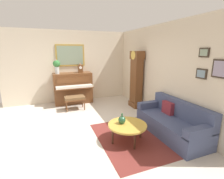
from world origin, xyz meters
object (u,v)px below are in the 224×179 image
object	(u,v)px
green_jug	(122,120)
piano	(73,88)
piano_bench	(75,99)
coffee_table	(127,125)
flower_vase	(57,65)
mantel_clock	(80,68)
grandfather_clock	(136,81)
couch	(172,122)

from	to	relation	value
green_jug	piano	bearing A→B (deg)	-168.97
piano_bench	green_jug	bearing A→B (deg)	16.28
piano_bench	coffee_table	xyz separation A→B (m)	(2.50, 0.81, -0.02)
piano	coffee_table	bearing A→B (deg)	12.43
piano_bench	coffee_table	bearing A→B (deg)	17.89
piano	flower_vase	bearing A→B (deg)	-89.84
piano	coffee_table	size ratio (longest dim) A/B	1.64
mantel_clock	coffee_table	bearing A→B (deg)	7.16
piano	grandfather_clock	distance (m)	2.47
piano_bench	flower_vase	world-z (taller)	flower_vase
couch	green_jug	bearing A→B (deg)	-98.69
flower_vase	green_jug	size ratio (longest dim) A/B	2.42
grandfather_clock	mantel_clock	size ratio (longest dim) A/B	5.34
couch	piano_bench	bearing A→B (deg)	-142.71
green_jug	couch	bearing A→B (deg)	81.31
piano	couch	distance (m)	3.94
mantel_clock	flower_vase	world-z (taller)	flower_vase
piano	piano_bench	xyz separation A→B (m)	(0.82, -0.07, -0.20)
coffee_table	mantel_clock	distance (m)	3.48
flower_vase	green_jug	distance (m)	3.59
piano	piano_bench	distance (m)	0.85
piano_bench	couch	distance (m)	3.28
piano	flower_vase	distance (m)	1.06
piano_bench	couch	bearing A→B (deg)	37.29
piano_bench	grandfather_clock	world-z (taller)	grandfather_clock
piano_bench	grandfather_clock	size ratio (longest dim) A/B	0.34
mantel_clock	green_jug	distance (m)	3.36
piano	couch	xyz separation A→B (m)	(3.43, 1.91, -0.29)
mantel_clock	couch	bearing A→B (deg)	25.00
grandfather_clock	green_jug	distance (m)	2.46
grandfather_clock	couch	xyz separation A→B (m)	(2.14, -0.16, -0.65)
coffee_table	piano_bench	bearing A→B (deg)	-162.11
couch	mantel_clock	world-z (taller)	mantel_clock
grandfather_clock	flower_vase	size ratio (longest dim) A/B	3.50
couch	green_jug	size ratio (longest dim) A/B	7.92
mantel_clock	flower_vase	distance (m)	0.87
couch	piano	bearing A→B (deg)	-150.85
piano	piano_bench	bearing A→B (deg)	-5.19
couch	flower_vase	world-z (taller)	flower_vase
grandfather_clock	flower_vase	distance (m)	2.97
couch	flower_vase	size ratio (longest dim) A/B	3.28
coffee_table	green_jug	size ratio (longest dim) A/B	3.67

